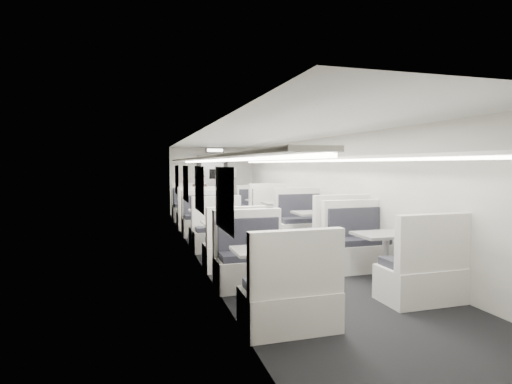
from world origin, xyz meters
TOP-DOWN VIEW (x-y plane):
  - room at (0.00, 0.00)m, footprint 3.24×12.24m
  - booth_left_a at (-1.00, 3.65)m, footprint 1.10×2.22m
  - booth_left_b at (-1.00, 0.94)m, footprint 1.05×2.13m
  - booth_left_c at (-1.00, -0.89)m, footprint 1.01×2.05m
  - booth_left_d at (-1.00, -3.51)m, footprint 1.04×2.11m
  - booth_right_a at (1.00, 3.25)m, footprint 1.03×2.09m
  - booth_right_b at (1.00, 1.41)m, footprint 1.16×2.35m
  - booth_right_c at (1.00, -0.73)m, footprint 1.15×2.34m
  - booth_right_d at (1.00, -3.13)m, footprint 1.09×2.21m
  - passenger at (-0.94, 2.64)m, footprint 0.59×0.40m
  - window_a at (-1.49, 3.40)m, footprint 0.02×1.18m
  - window_b at (-1.49, 1.20)m, footprint 0.02×1.18m
  - window_c at (-1.49, -1.00)m, footprint 0.02×1.18m
  - window_d at (-1.49, -3.20)m, footprint 0.02×1.18m
  - luggage_rack_left at (-1.24, -0.30)m, footprint 0.46×10.40m
  - luggage_rack_right at (1.24, -0.30)m, footprint 0.46×10.40m
  - vestibule_door at (0.00, 5.93)m, footprint 1.10×0.13m
  - exit_sign at (0.00, 5.44)m, footprint 0.62×0.12m
  - wall_notice at (0.75, 5.92)m, footprint 0.32×0.02m

SIDE VIEW (x-z plane):
  - booth_left_c at x=-1.00m, z-range -0.18..0.92m
  - booth_right_a at x=1.00m, z-range -0.19..0.93m
  - booth_left_d at x=-1.00m, z-range -0.19..0.94m
  - booth_left_b at x=-1.00m, z-range -0.19..0.95m
  - booth_right_d at x=1.00m, z-range -0.20..0.99m
  - booth_left_a at x=-1.00m, z-range -0.20..0.99m
  - booth_right_c at x=1.00m, z-range -0.21..1.04m
  - booth_right_b at x=1.00m, z-range -0.21..1.05m
  - passenger at x=-0.94m, z-range 0.00..1.59m
  - vestibule_door at x=0.00m, z-range -0.01..2.09m
  - room at x=0.00m, z-range -0.12..2.52m
  - window_a at x=-1.49m, z-range 0.93..1.77m
  - window_b at x=-1.49m, z-range 0.93..1.77m
  - window_c at x=-1.49m, z-range 0.93..1.77m
  - window_d at x=-1.49m, z-range 0.93..1.77m
  - wall_notice at x=0.75m, z-range 1.30..1.70m
  - luggage_rack_left at x=-1.24m, z-range 1.87..1.96m
  - luggage_rack_right at x=1.24m, z-range 1.87..1.96m
  - exit_sign at x=0.00m, z-range 2.20..2.36m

